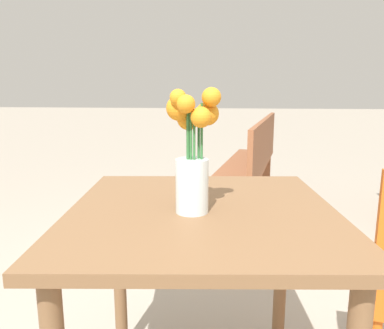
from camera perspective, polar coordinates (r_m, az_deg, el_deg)
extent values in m
cube|color=brown|center=(1.10, 1.57, -7.35)|extent=(0.84, 0.87, 0.03)
cylinder|color=brown|center=(1.60, -11.00, -16.09)|extent=(0.05, 0.05, 0.72)
cylinder|color=brown|center=(1.60, 13.37, -16.02)|extent=(0.05, 0.05, 0.72)
cylinder|color=silver|center=(1.04, 0.00, -3.27)|extent=(0.09, 0.09, 0.15)
cylinder|color=silver|center=(1.05, 0.00, -4.88)|extent=(0.08, 0.08, 0.08)
cylinder|color=#337038|center=(1.02, 1.34, 1.10)|extent=(0.01, 0.01, 0.29)
sphere|color=orange|center=(1.01, 2.98, 10.23)|extent=(0.05, 0.05, 0.05)
cylinder|color=#337038|center=(1.04, 1.02, -0.11)|extent=(0.01, 0.01, 0.24)
sphere|color=orange|center=(1.04, 2.33, 7.74)|extent=(0.07, 0.07, 0.07)
cylinder|color=#337038|center=(1.05, -0.26, -0.37)|extent=(0.01, 0.01, 0.23)
sphere|color=orange|center=(1.06, -0.55, 7.04)|extent=(0.07, 0.07, 0.07)
cylinder|color=#337038|center=(1.03, -0.67, 0.21)|extent=(0.01, 0.01, 0.26)
sphere|color=orange|center=(1.03, -2.03, 8.58)|extent=(0.07, 0.07, 0.07)
cylinder|color=#337038|center=(1.02, -0.59, 1.13)|extent=(0.01, 0.01, 0.30)
sphere|color=orange|center=(1.00, -2.15, 10.19)|extent=(0.04, 0.04, 0.04)
cylinder|color=#337038|center=(1.02, -0.18, 0.60)|extent=(0.01, 0.01, 0.28)
sphere|color=orange|center=(0.98, -0.94, 9.20)|extent=(0.05, 0.05, 0.05)
cylinder|color=#337038|center=(1.02, 0.33, -0.40)|extent=(0.01, 0.01, 0.24)
sphere|color=orange|center=(0.98, 1.38, 7.21)|extent=(0.06, 0.06, 0.06)
cylinder|color=orange|center=(1.72, 23.80, -20.32)|extent=(0.03, 0.03, 0.43)
cube|color=brown|center=(3.21, 7.90, -0.36)|extent=(0.67, 1.77, 0.02)
cube|color=brown|center=(3.16, 10.88, 3.21)|extent=(0.36, 1.71, 0.40)
cube|color=brown|center=(2.51, 4.99, -9.07)|extent=(0.33, 0.12, 0.43)
cube|color=brown|center=(4.04, 9.51, -1.22)|extent=(0.33, 0.12, 0.43)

